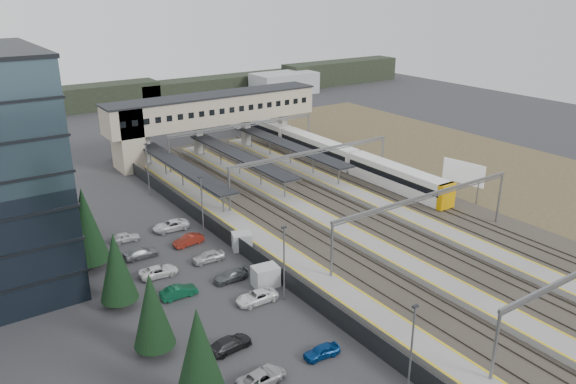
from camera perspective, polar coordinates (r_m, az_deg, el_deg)
ground at (r=67.33m, az=1.44°, el=-5.97°), size 220.00×220.00×0.00m
conifer_row at (r=53.17m, az=-15.75°, el=-8.58°), size 4.42×49.82×9.50m
car_park at (r=57.33m, az=-7.04°, el=-10.51°), size 10.62×44.82×1.29m
lampposts at (r=62.55m, az=-5.17°, el=-3.81°), size 0.50×53.25×8.07m
fence at (r=67.59m, az=-5.55°, el=-5.01°), size 0.08×90.00×2.00m
relay_cabin_near at (r=59.53m, az=-2.30°, el=-8.54°), size 2.88×2.27×2.22m
relay_cabin_far at (r=67.43m, az=-4.71°, el=-5.00°), size 2.78×2.55×2.09m
rail_corridor at (r=76.02m, az=4.94°, el=-2.59°), size 34.00×90.00×0.92m
canopies at (r=90.67m, az=-4.97°, el=3.69°), size 23.10×30.00×3.28m
footbridge at (r=102.89m, az=-8.89°, el=7.85°), size 40.40×6.40×11.20m
gantries at (r=74.21m, az=7.65°, el=1.43°), size 28.40×62.28×7.17m
train at (r=101.21m, az=3.12°, el=4.42°), size 2.86×59.80×3.60m
billboard at (r=85.70m, az=17.38°, el=1.78°), size 1.31×6.51×5.71m
scrub_east at (r=101.31m, az=20.79°, el=1.91°), size 34.00×120.00×0.06m
treeline_far at (r=155.35m, az=-11.66°, el=10.03°), size 170.00×19.00×7.00m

